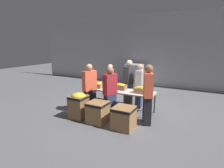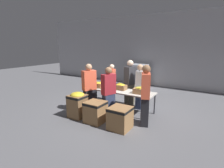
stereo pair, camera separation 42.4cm
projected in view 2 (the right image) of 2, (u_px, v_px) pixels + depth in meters
The scene contains 16 objects.
ground_plane at pixel (118, 110), 6.41m from camera, with size 30.00×30.00×0.00m, color slate.
wall_back at pixel (159, 51), 9.69m from camera, with size 16.00×0.08×4.00m.
sorting_table at pixel (119, 91), 6.25m from camera, with size 2.59×0.76×0.75m.
banana_box_0 at pixel (98, 85), 6.59m from camera, with size 0.41×0.29×0.23m.
banana_box_1 at pixel (121, 87), 6.26m from camera, with size 0.40×0.29×0.24m.
banana_box_2 at pixel (140, 90), 5.76m from camera, with size 0.40×0.30×0.24m.
volunteer_0 at pixel (130, 83), 6.70m from camera, with size 0.31×0.51×1.77m.
volunteer_1 at pixel (109, 93), 5.60m from camera, with size 0.36×0.49×1.66m.
volunteer_2 at pixel (89, 89), 6.03m from camera, with size 0.38×0.51×1.71m.
volunteer_3 at pixel (140, 87), 6.43m from camera, with size 0.29×0.47×1.65m.
volunteer_4 at pixel (112, 83), 7.24m from camera, with size 0.30×0.45×1.56m.
volunteer_5 at pixel (145, 96), 5.04m from camera, with size 0.41×0.54×1.79m.
donation_bin_0 at pixel (78, 104), 5.68m from camera, with size 0.52×0.52×0.85m.
donation_bin_1 at pixel (95, 111), 5.33m from camera, with size 0.57×0.57×0.65m.
donation_bin_2 at pixel (120, 117), 4.89m from camera, with size 0.58×0.58×0.64m.
pallet_stack_0 at pixel (139, 76), 9.76m from camera, with size 0.95×0.95×1.27m.
Camera 2 is at (2.98, -5.26, 2.33)m, focal length 28.00 mm.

